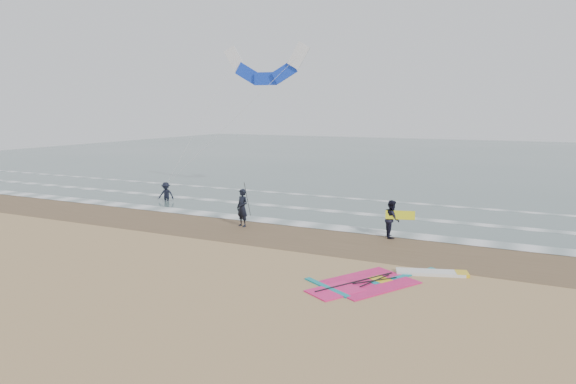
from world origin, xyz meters
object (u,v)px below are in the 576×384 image
at_px(surf_kite, 265,68).
at_px(person_walking, 392,219).
at_px(windsurf_rig, 386,280).
at_px(person_wading, 166,189).
at_px(person_standing, 242,208).

bearing_deg(surf_kite, person_walking, -35.67).
relative_size(windsurf_rig, surf_kite, 0.57).
xyz_separation_m(windsurf_rig, surf_kite, (-12.01, 13.64, 8.40)).
bearing_deg(windsurf_rig, surf_kite, 131.36).
distance_m(person_walking, surf_kite, 15.09).
relative_size(person_walking, person_wading, 1.10).
height_order(person_standing, person_wading, person_standing).
relative_size(person_wading, surf_kite, 0.17).
bearing_deg(person_wading, person_walking, -24.35).
height_order(person_wading, surf_kite, surf_kite).
height_order(person_walking, surf_kite, surf_kite).
bearing_deg(person_wading, windsurf_rig, -41.78).
distance_m(windsurf_rig, surf_kite, 20.02).
relative_size(person_standing, surf_kite, 0.21).
height_order(windsurf_rig, surf_kite, surf_kite).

